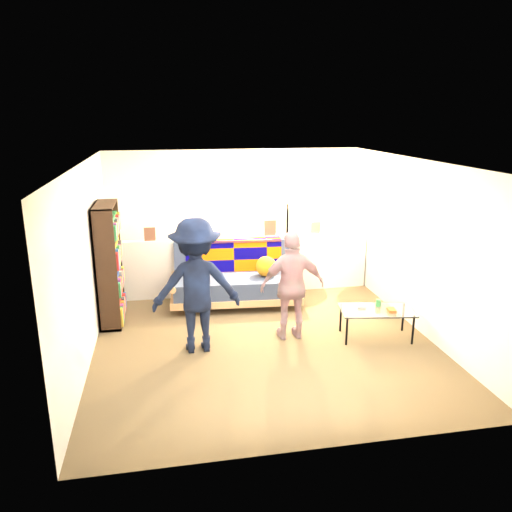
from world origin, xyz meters
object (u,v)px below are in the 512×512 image
(futon_sofa, at_px, (236,279))
(coffee_table, at_px, (377,311))
(bookshelf, at_px, (109,268))
(person_right, at_px, (292,286))
(person_left, at_px, (196,286))
(floor_lamp, at_px, (288,227))

(futon_sofa, distance_m, coffee_table, 2.39)
(futon_sofa, distance_m, bookshelf, 2.01)
(bookshelf, bearing_deg, futon_sofa, 11.35)
(bookshelf, relative_size, coffee_table, 1.66)
(futon_sofa, relative_size, person_right, 1.41)
(bookshelf, distance_m, person_left, 1.67)
(floor_lamp, relative_size, person_left, 0.94)
(coffee_table, bearing_deg, bookshelf, 160.47)
(futon_sofa, bearing_deg, bookshelf, -168.65)
(futon_sofa, relative_size, person_left, 1.21)
(coffee_table, distance_m, person_left, 2.50)
(floor_lamp, relative_size, person_right, 1.09)
(futon_sofa, xyz_separation_m, coffee_table, (1.70, -1.68, -0.02))
(bookshelf, height_order, person_left, bookshelf)
(bookshelf, bearing_deg, coffee_table, -19.53)
(floor_lamp, bearing_deg, person_left, -132.09)
(bookshelf, distance_m, coffee_table, 3.88)
(futon_sofa, xyz_separation_m, person_left, (-0.74, -1.56, 0.46))
(person_left, bearing_deg, bookshelf, -46.17)
(bookshelf, bearing_deg, person_left, -44.77)
(coffee_table, distance_m, floor_lamp, 2.24)
(coffee_table, bearing_deg, person_right, 168.78)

